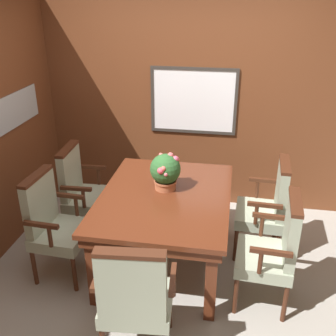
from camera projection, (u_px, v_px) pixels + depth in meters
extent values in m
plane|color=#A39E93|center=(165.00, 282.00, 3.60)|extent=(14.00, 14.00, 0.00)
cube|color=brown|center=(189.00, 105.00, 4.53)|extent=(7.20, 0.06, 2.45)
cube|color=white|center=(193.00, 101.00, 4.47)|extent=(0.92, 0.01, 0.69)
cube|color=#38332D|center=(194.00, 69.00, 4.31)|extent=(0.99, 0.02, 0.04)
cube|color=#38332D|center=(193.00, 131.00, 4.61)|extent=(0.99, 0.02, 0.03)
cube|color=#38332D|center=(153.00, 99.00, 4.54)|extent=(0.04, 0.02, 0.69)
cube|color=#38332D|center=(236.00, 103.00, 4.39)|extent=(0.03, 0.02, 0.69)
cube|color=#B2BCC1|center=(16.00, 110.00, 3.97)|extent=(0.01, 0.86, 0.34)
cube|color=#562614|center=(94.00, 269.00, 3.22)|extent=(0.09, 0.09, 0.70)
cube|color=#562614|center=(211.00, 283.00, 3.07)|extent=(0.09, 0.09, 0.70)
cube|color=#562614|center=(133.00, 195.00, 4.38)|extent=(0.09, 0.09, 0.70)
cube|color=#562614|center=(220.00, 202.00, 4.23)|extent=(0.09, 0.09, 0.70)
cube|color=#562614|center=(165.00, 203.00, 3.60)|extent=(1.11, 1.45, 0.09)
cube|color=#562614|center=(165.00, 197.00, 3.57)|extent=(1.17, 1.51, 0.04)
cylinder|color=#472314|center=(103.00, 231.00, 4.03)|extent=(0.04, 0.04, 0.36)
cylinder|color=#472314|center=(114.00, 209.00, 4.42)|extent=(0.04, 0.04, 0.36)
cylinder|color=#472314|center=(67.00, 228.00, 4.08)|extent=(0.04, 0.04, 0.36)
cylinder|color=#472314|center=(81.00, 207.00, 4.47)|extent=(0.04, 0.04, 0.36)
cube|color=#9EA88E|center=(90.00, 199.00, 4.15)|extent=(0.47, 0.51, 0.11)
cube|color=#9EA88E|center=(70.00, 173.00, 4.05)|extent=(0.10, 0.46, 0.50)
cube|color=#472314|center=(67.00, 149.00, 3.94)|extent=(0.11, 0.46, 0.03)
cylinder|color=#472314|center=(83.00, 198.00, 3.85)|extent=(0.04, 0.04, 0.20)
cube|color=#472314|center=(76.00, 189.00, 3.82)|extent=(0.31, 0.05, 0.04)
cylinder|color=#472314|center=(99.00, 176.00, 4.31)|extent=(0.04, 0.04, 0.20)
cube|color=#472314|center=(92.00, 167.00, 4.28)|extent=(0.31, 0.05, 0.04)
cylinder|color=#472314|center=(74.00, 274.00, 3.43)|extent=(0.04, 0.04, 0.36)
cylinder|color=#472314|center=(94.00, 245.00, 3.81)|extent=(0.04, 0.04, 0.36)
cylinder|color=#472314|center=(34.00, 267.00, 3.51)|extent=(0.04, 0.04, 0.36)
cylinder|color=#472314|center=(57.00, 240.00, 3.89)|extent=(0.04, 0.04, 0.36)
cube|color=#9EA88E|center=(62.00, 234.00, 3.56)|extent=(0.47, 0.51, 0.11)
cube|color=#9EA88E|center=(39.00, 203.00, 3.47)|extent=(0.10, 0.46, 0.50)
cube|color=#472314|center=(35.00, 176.00, 3.36)|extent=(0.11, 0.46, 0.03)
cylinder|color=#472314|center=(50.00, 236.00, 3.26)|extent=(0.04, 0.04, 0.20)
cube|color=#472314|center=(41.00, 225.00, 3.23)|extent=(0.31, 0.05, 0.04)
cylinder|color=#472314|center=(76.00, 206.00, 3.71)|extent=(0.04, 0.04, 0.20)
cube|color=#472314|center=(69.00, 196.00, 3.69)|extent=(0.31, 0.05, 0.04)
cylinder|color=#472314|center=(238.00, 221.00, 4.20)|extent=(0.04, 0.04, 0.36)
cylinder|color=#472314|center=(236.00, 245.00, 3.81)|extent=(0.04, 0.04, 0.36)
cylinder|color=#472314|center=(276.00, 226.00, 4.12)|extent=(0.04, 0.04, 0.36)
cylinder|color=#472314|center=(277.00, 250.00, 3.74)|extent=(0.04, 0.04, 0.36)
cube|color=#9EA88E|center=(259.00, 215.00, 3.87)|extent=(0.47, 0.51, 0.11)
cube|color=#9EA88E|center=(282.00, 190.00, 3.70)|extent=(0.10, 0.46, 0.50)
cube|color=#472314|center=(285.00, 164.00, 3.59)|extent=(0.11, 0.46, 0.03)
cylinder|color=#472314|center=(257.00, 189.00, 4.03)|extent=(0.04, 0.04, 0.20)
cube|color=#472314|center=(265.00, 180.00, 3.98)|extent=(0.31, 0.05, 0.04)
cylinder|color=#472314|center=(256.00, 214.00, 3.58)|extent=(0.04, 0.04, 0.20)
cube|color=#472314|center=(265.00, 205.00, 3.53)|extent=(0.31, 0.05, 0.04)
cylinder|color=#472314|center=(239.00, 262.00, 3.57)|extent=(0.04, 0.04, 0.36)
cylinder|color=#472314|center=(236.00, 295.00, 3.19)|extent=(0.04, 0.04, 0.36)
cylinder|color=#472314|center=(283.00, 269.00, 3.49)|extent=(0.04, 0.04, 0.36)
cylinder|color=#472314|center=(285.00, 303.00, 3.11)|extent=(0.04, 0.04, 0.36)
cube|color=#9EA88E|center=(263.00, 259.00, 3.24)|extent=(0.48, 0.52, 0.11)
cube|color=#9EA88E|center=(291.00, 231.00, 3.08)|extent=(0.11, 0.46, 0.50)
cube|color=#472314|center=(296.00, 202.00, 2.97)|extent=(0.12, 0.46, 0.03)
cylinder|color=#472314|center=(262.00, 226.00, 3.41)|extent=(0.04, 0.04, 0.20)
cube|color=#472314|center=(271.00, 217.00, 3.35)|extent=(0.32, 0.06, 0.04)
cylinder|color=#472314|center=(260.00, 262.00, 2.96)|extent=(0.04, 0.04, 0.20)
cube|color=#472314|center=(271.00, 252.00, 2.90)|extent=(0.32, 0.06, 0.04)
cylinder|color=#472314|center=(170.00, 309.00, 3.05)|extent=(0.04, 0.04, 0.36)
cylinder|color=#472314|center=(115.00, 306.00, 3.08)|extent=(0.04, 0.04, 0.36)
cube|color=#9EA88E|center=(137.00, 303.00, 2.79)|extent=(0.53, 0.49, 0.11)
cube|color=#9EA88E|center=(131.00, 287.00, 2.50)|extent=(0.46, 0.12, 0.50)
cube|color=#472314|center=(130.00, 254.00, 2.39)|extent=(0.46, 0.13, 0.03)
cylinder|color=#472314|center=(173.00, 284.00, 2.74)|extent=(0.04, 0.04, 0.20)
cube|color=#472314|center=(173.00, 279.00, 2.63)|extent=(0.06, 0.32, 0.04)
cylinder|color=#472314|center=(101.00, 280.00, 2.77)|extent=(0.04, 0.04, 0.20)
cube|color=#472314|center=(98.00, 275.00, 2.67)|extent=(0.06, 0.32, 0.04)
cylinder|color=#B2603D|center=(165.00, 184.00, 3.66)|extent=(0.20, 0.20, 0.09)
cylinder|color=#B2603D|center=(165.00, 181.00, 3.64)|extent=(0.21, 0.21, 0.02)
sphere|color=#2D602D|center=(165.00, 169.00, 3.59)|extent=(0.28, 0.28, 0.28)
sphere|color=#D96357|center=(163.00, 169.00, 3.46)|extent=(0.05, 0.05, 0.05)
sphere|color=#D96968|center=(172.00, 159.00, 3.66)|extent=(0.06, 0.06, 0.06)
sphere|color=#D5635E|center=(161.00, 155.00, 3.59)|extent=(0.04, 0.04, 0.04)
sphere|color=#E06A75|center=(166.00, 175.00, 3.47)|extent=(0.04, 0.04, 0.04)
sphere|color=#ED5263|center=(161.00, 171.00, 3.47)|extent=(0.06, 0.06, 0.06)
sphere|color=#E35471|center=(175.00, 159.00, 3.55)|extent=(0.06, 0.06, 0.06)
sphere|color=#E65857|center=(177.00, 160.00, 3.59)|extent=(0.05, 0.05, 0.05)
sphere|color=#D65D5E|center=(170.00, 156.00, 3.56)|extent=(0.06, 0.06, 0.06)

